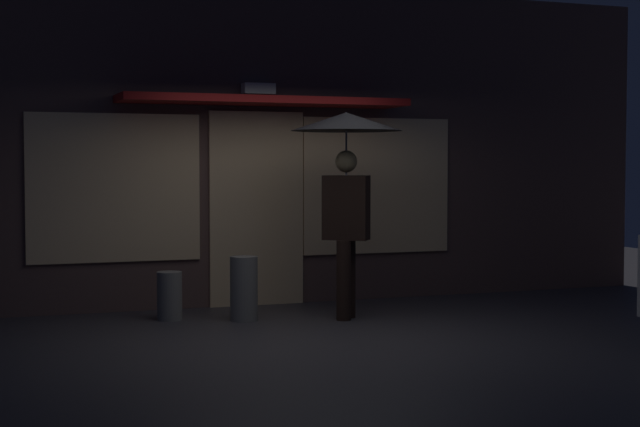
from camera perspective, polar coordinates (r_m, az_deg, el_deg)
name	(u,v)px	position (r m, az deg, el deg)	size (l,w,h in m)	color
ground_plane	(325,336)	(9.17, 0.28, -7.18)	(18.00, 18.00, 0.00)	#38353A
building_facade	(252,145)	(11.24, -3.96, 3.98)	(10.14, 1.00, 3.66)	brown
person_with_umbrella	(346,156)	(10.07, 1.54, 3.37)	(1.15, 1.15, 2.14)	black
sidewalk_bollard	(170,296)	(10.20, -8.77, -4.77)	(0.26, 0.26, 0.50)	slate
sidewalk_bollard_2	(244,289)	(10.07, -4.46, -4.38)	(0.28, 0.28, 0.66)	slate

